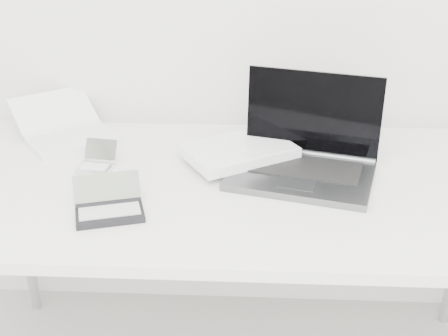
{
  "coord_description": "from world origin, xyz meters",
  "views": [
    {
      "loc": [
        0.04,
        0.08,
        1.5
      ],
      "look_at": [
        -0.03,
        1.51,
        0.79
      ],
      "focal_mm": 50.0,
      "sensor_mm": 36.0,
      "label": 1
    }
  ],
  "objects_px": {
    "desk": "(236,197)",
    "palmtop_charcoal": "(109,208)",
    "laptop_large": "(280,155)",
    "netbook_open_white": "(67,132)"
  },
  "relations": [
    {
      "from": "desk",
      "to": "palmtop_charcoal",
      "type": "xyz_separation_m",
      "value": [
        -0.3,
        -0.19,
        0.06
      ]
    },
    {
      "from": "palmtop_charcoal",
      "to": "netbook_open_white",
      "type": "bearing_deg",
      "value": 100.58
    },
    {
      "from": "netbook_open_white",
      "to": "palmtop_charcoal",
      "type": "relative_size",
      "value": 2.08
    },
    {
      "from": "desk",
      "to": "palmtop_charcoal",
      "type": "relative_size",
      "value": 8.46
    },
    {
      "from": "desk",
      "to": "laptop_large",
      "type": "height_order",
      "value": "laptop_large"
    },
    {
      "from": "desk",
      "to": "laptop_large",
      "type": "bearing_deg",
      "value": 36.5
    },
    {
      "from": "laptop_large",
      "to": "palmtop_charcoal",
      "type": "distance_m",
      "value": 0.5
    },
    {
      "from": "netbook_open_white",
      "to": "palmtop_charcoal",
      "type": "distance_m",
      "value": 0.5
    },
    {
      "from": "laptop_large",
      "to": "palmtop_charcoal",
      "type": "height_order",
      "value": "laptop_large"
    },
    {
      "from": "laptop_large",
      "to": "netbook_open_white",
      "type": "distance_m",
      "value": 0.67
    }
  ]
}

